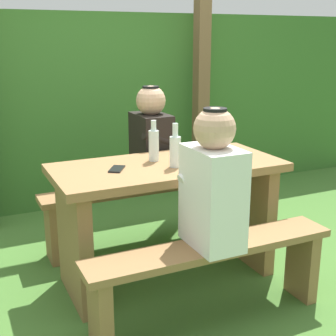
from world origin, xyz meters
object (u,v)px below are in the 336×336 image
at_px(person_black_coat, 151,140).
at_px(bottle_right, 175,150).
at_px(person_white_shirt, 213,184).
at_px(drinking_glass, 185,156).
at_px(bench_near, 212,267).
at_px(picnic_table, 168,202).
at_px(bench_far, 136,203).
at_px(bottle_left, 154,144).
at_px(cell_phone, 117,169).

distance_m(person_black_coat, bottle_right, 0.64).
distance_m(person_white_shirt, drinking_glass, 0.54).
height_order(bench_near, person_black_coat, person_black_coat).
distance_m(person_white_shirt, person_black_coat, 1.10).
distance_m(picnic_table, bench_near, 0.58).
relative_size(bench_far, person_black_coat, 1.95).
bearing_deg(drinking_glass, person_black_coat, 88.41).
distance_m(person_white_shirt, bottle_left, 0.65).
relative_size(person_white_shirt, drinking_glass, 9.51).
bearing_deg(person_white_shirt, bottle_left, 93.80).
distance_m(bench_near, person_white_shirt, 0.46).
distance_m(bench_near, bottle_left, 0.85).
height_order(picnic_table, bench_near, picnic_table).
relative_size(person_white_shirt, person_black_coat, 1.00).
bearing_deg(bottle_left, person_black_coat, 68.67).
height_order(person_white_shirt, cell_phone, person_white_shirt).
relative_size(person_white_shirt, bottle_left, 2.84).
bearing_deg(cell_phone, person_white_shirt, -26.47).
bearing_deg(person_white_shirt, bench_far, 89.65).
height_order(bench_near, bottle_left, bottle_left).
bearing_deg(bottle_right, person_black_coat, 79.52).
bearing_deg(bottle_left, drinking_glass, -37.22).
height_order(drinking_glass, cell_phone, drinking_glass).
bearing_deg(cell_phone, picnic_table, 32.96).
relative_size(bottle_right, cell_phone, 1.86).
distance_m(picnic_table, drinking_glass, 0.31).
relative_size(person_black_coat, bottle_left, 2.84).
bearing_deg(bench_near, bottle_right, 89.06).
height_order(bench_far, bottle_right, bottle_right).
relative_size(bench_near, bench_far, 1.00).
bearing_deg(bench_near, person_white_shirt, 153.52).
bearing_deg(picnic_table, cell_phone, 179.89).
bearing_deg(bottle_left, bench_far, 83.68).
distance_m(person_black_coat, cell_phone, 0.71).
bearing_deg(person_black_coat, picnic_table, -102.80).
xyz_separation_m(person_white_shirt, bottle_right, (0.01, 0.46, 0.08)).
distance_m(picnic_table, bench_far, 0.58).
relative_size(picnic_table, bottle_right, 5.36).
bearing_deg(drinking_glass, bench_far, 100.80).
distance_m(bench_far, bottle_right, 0.83).
bearing_deg(bench_near, cell_phone, 120.83).
bearing_deg(drinking_glass, cell_phone, 177.47).
xyz_separation_m(person_black_coat, drinking_glass, (-0.02, -0.56, 0.01)).
distance_m(bench_near, person_black_coat, 1.20).
bearing_deg(drinking_glass, bench_near, -101.54).
bearing_deg(picnic_table, bench_far, 90.00).
distance_m(person_black_coat, bottle_left, 0.48).
xyz_separation_m(bench_near, cell_phone, (-0.33, 0.55, 0.44)).
bearing_deg(cell_phone, bottle_left, 52.93).
relative_size(picnic_table, bottle_left, 5.52).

